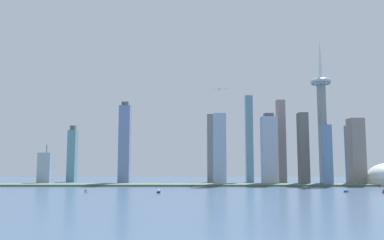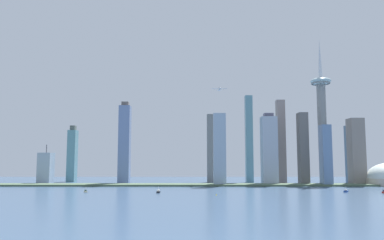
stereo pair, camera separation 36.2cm
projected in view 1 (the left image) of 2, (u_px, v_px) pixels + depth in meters
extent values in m
cube|color=#4B6148|center=(193.00, 185.00, 662.02)|extent=(808.16, 42.95, 3.15)
cylinder|color=gray|center=(321.00, 132.00, 714.12)|extent=(16.49, 16.49, 196.53)
ellipsoid|color=#9FBCC1|center=(319.00, 81.00, 724.37)|extent=(38.93, 38.93, 13.07)
torus|color=gray|center=(319.00, 84.00, 723.89)|extent=(35.70, 35.70, 2.61)
cone|color=silver|center=(318.00, 58.00, 729.11)|extent=(8.24, 8.24, 77.83)
cube|color=#405C75|center=(352.00, 154.00, 747.07)|extent=(27.98, 17.55, 113.75)
cube|color=#93A8BF|center=(218.00, 149.00, 668.38)|extent=(22.28, 12.39, 128.86)
cube|color=gray|center=(280.00, 141.00, 730.38)|extent=(15.84, 15.50, 162.38)
cube|color=#598D96|center=(71.00, 156.00, 783.10)|extent=(16.75, 21.92, 107.24)
cube|color=#545C56|center=(72.00, 128.00, 789.20)|extent=(10.05, 13.15, 9.77)
cube|color=#95A6B8|center=(44.00, 168.00, 712.88)|extent=(24.25, 27.08, 58.92)
cylinder|color=#4C4C51|center=(45.00, 149.00, 716.76)|extent=(1.60, 1.60, 15.41)
cube|color=#5E7CA3|center=(324.00, 155.00, 666.93)|extent=(16.29, 23.43, 107.71)
cube|color=#687DA9|center=(123.00, 145.00, 716.12)|extent=(21.04, 22.63, 149.18)
cube|color=#635A54|center=(124.00, 104.00, 724.30)|extent=(12.62, 13.58, 7.64)
cube|color=slate|center=(211.00, 148.00, 764.44)|extent=(20.50, 19.18, 138.29)
cube|color=#598B9B|center=(248.00, 139.00, 759.80)|extent=(14.55, 16.53, 175.96)
cube|color=#64605D|center=(302.00, 148.00, 694.81)|extent=(16.21, 23.12, 132.86)
cube|color=gray|center=(355.00, 151.00, 692.82)|extent=(24.83, 26.47, 122.17)
cube|color=#A2ADBF|center=(268.00, 150.00, 695.18)|extent=(27.88, 26.93, 125.47)
cube|color=#4F4D5F|center=(267.00, 115.00, 702.07)|extent=(16.73, 16.16, 6.66)
cube|color=beige|center=(84.00, 192.00, 530.03)|extent=(6.57, 7.74, 1.77)
cube|color=#263E36|center=(84.00, 190.00, 530.21)|extent=(3.49, 3.82, 1.74)
cylinder|color=silver|center=(84.00, 188.00, 530.53)|extent=(0.24, 0.24, 4.38)
cube|color=black|center=(157.00, 192.00, 522.70)|extent=(4.23, 15.27, 2.30)
cube|color=silver|center=(157.00, 190.00, 522.91)|extent=(2.94, 6.72, 1.63)
cylinder|color=silver|center=(157.00, 188.00, 523.30)|extent=(0.24, 0.24, 5.86)
cube|color=navy|center=(344.00, 191.00, 532.38)|extent=(9.60, 11.16, 2.20)
cube|color=#9EA2A7|center=(344.00, 190.00, 532.58)|extent=(5.12, 5.54, 1.70)
cylinder|color=silver|center=(344.00, 188.00, 532.91)|extent=(0.24, 0.24, 4.51)
cube|color=#B0231C|center=(382.00, 192.00, 514.86)|extent=(2.64, 7.22, 2.20)
cube|color=#39343A|center=(382.00, 191.00, 515.12)|extent=(1.84, 3.18, 2.77)
cone|color=yellow|center=(215.00, 195.00, 484.38)|extent=(1.75, 1.75, 1.93)
cylinder|color=silver|center=(218.00, 89.00, 738.45)|extent=(3.33, 26.80, 2.94)
sphere|color=silver|center=(219.00, 88.00, 725.15)|extent=(2.94, 2.94, 2.94)
cube|color=silver|center=(218.00, 89.00, 738.59)|extent=(29.93, 3.53, 0.50)
cube|color=silver|center=(218.00, 90.00, 749.67)|extent=(10.49, 2.32, 0.40)
cube|color=#2D333D|center=(218.00, 88.00, 750.04)|extent=(0.53, 2.17, 5.00)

